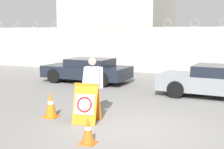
{
  "coord_description": "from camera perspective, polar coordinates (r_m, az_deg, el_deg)",
  "views": [
    {
      "loc": [
        2.55,
        -7.6,
        2.58
      ],
      "look_at": [
        -1.32,
        1.77,
        1.16
      ],
      "focal_mm": 50.0,
      "sensor_mm": 36.0,
      "label": 1
    }
  ],
  "objects": [
    {
      "name": "ground_plane",
      "position": [
        8.42,
        3.76,
        -9.88
      ],
      "size": [
        90.0,
        90.0,
        0.0
      ],
      "primitive_type": "plane",
      "color": "gray"
    },
    {
      "name": "parked_car_front_coupe",
      "position": [
        15.75,
        -4.55,
        0.83
      ],
      "size": [
        4.46,
        2.19,
        1.21
      ],
      "rotation": [
        0.0,
        0.0,
        3.09
      ],
      "color": "black",
      "rests_on": "ground_plane"
    },
    {
      "name": "traffic_cone_near",
      "position": [
        7.29,
        -4.42,
        -10.17
      ],
      "size": [
        0.35,
        0.35,
        0.64
      ],
      "color": "orange",
      "rests_on": "ground_plane"
    },
    {
      "name": "building_block",
      "position": [
        25.02,
        1.81,
        9.62
      ],
      "size": [
        7.12,
        7.75,
        6.59
      ],
      "color": "#B2ADA3",
      "rests_on": "ground_plane"
    },
    {
      "name": "barricade_sign",
      "position": [
        8.83,
        -4.72,
        -5.27
      ],
      "size": [
        0.76,
        0.75,
        1.13
      ],
      "rotation": [
        0.0,
        0.0,
        0.14
      ],
      "color": "orange",
      "rests_on": "ground_plane"
    },
    {
      "name": "parked_car_rear_sedan",
      "position": [
        12.8,
        18.67,
        -1.17
      ],
      "size": [
        4.49,
        2.16,
        1.26
      ],
      "rotation": [
        0.0,
        0.0,
        3.06
      ],
      "color": "black",
      "rests_on": "ground_plane"
    },
    {
      "name": "perimeter_wall",
      "position": [
        18.96,
        14.71,
        4.2
      ],
      "size": [
        36.0,
        0.3,
        3.27
      ],
      "color": "#ADA8A0",
      "rests_on": "ground_plane"
    },
    {
      "name": "security_guard",
      "position": [
        9.31,
        -3.59,
        -1.74
      ],
      "size": [
        0.68,
        0.37,
        1.8
      ],
      "rotation": [
        0.0,
        0.0,
        -2.93
      ],
      "color": "#514C42",
      "rests_on": "ground_plane"
    },
    {
      "name": "traffic_cone_mid",
      "position": [
        9.59,
        -11.13,
        -5.42
      ],
      "size": [
        0.42,
        0.42,
        0.78
      ],
      "color": "orange",
      "rests_on": "ground_plane"
    }
  ]
}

